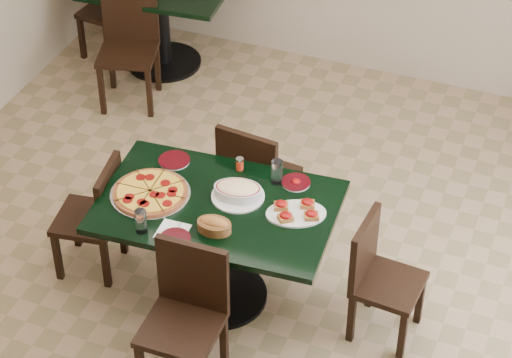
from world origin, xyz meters
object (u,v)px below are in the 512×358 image
at_px(chair_far, 254,176).
at_px(chair_near, 187,309).
at_px(main_table, 218,228).
at_px(pepperoni_pizza, 150,192).
at_px(lasagna_casserole, 238,191).
at_px(bread_basket, 214,225).
at_px(back_table, 161,8).
at_px(bruschetta_platter, 296,212).
at_px(chair_left, 97,213).
at_px(chair_right, 378,273).
at_px(back_chair_left, 114,7).
at_px(back_chair_near, 129,39).

height_order(chair_far, chair_near, chair_far).
xyz_separation_m(main_table, pepperoni_pizza, (-0.40, -0.06, 0.20)).
distance_m(chair_far, lasagna_casserole, 0.60).
bearing_deg(bread_basket, pepperoni_pizza, 158.71).
distance_m(main_table, bread_basket, 0.32).
height_order(back_table, chair_far, chair_far).
xyz_separation_m(lasagna_casserole, bread_basket, (-0.01, -0.32, -0.01)).
distance_m(main_table, bruschetta_platter, 0.50).
bearing_deg(bruschetta_platter, chair_left, 159.46).
bearing_deg(chair_far, lasagna_casserole, 106.99).
distance_m(back_table, bread_basket, 3.01).
height_order(back_table, chair_left, chair_left).
height_order(chair_near, chair_right, chair_near).
xyz_separation_m(main_table, back_chair_left, (-1.91, 2.30, -0.10)).
height_order(chair_near, back_chair_left, chair_near).
distance_m(main_table, chair_right, 0.97).
height_order(main_table, back_chair_left, back_chair_left).
bearing_deg(main_table, chair_right, 2.16).
height_order(chair_right, bread_basket, bread_basket).
xyz_separation_m(pepperoni_pizza, bruschetta_platter, (0.85, 0.14, 0.01)).
distance_m(back_table, lasagna_casserole, 2.75).
bearing_deg(pepperoni_pizza, bread_basket, -17.76).
height_order(chair_left, back_chair_left, back_chair_left).
relative_size(back_chair_left, pepperoni_pizza, 1.78).
xyz_separation_m(back_chair_near, bread_basket, (1.60, -2.03, 0.27)).
relative_size(back_table, chair_right, 1.49).
bearing_deg(chair_left, pepperoni_pizza, 75.76).
bearing_deg(back_table, lasagna_casserole, -59.35).
xyz_separation_m(chair_far, back_chair_left, (-1.90, 1.69, -0.03)).
distance_m(chair_left, back_chair_left, 2.58).
bearing_deg(main_table, bread_basket, -74.92).
bearing_deg(back_table, chair_left, -78.31).
relative_size(chair_left, pepperoni_pizza, 1.73).
distance_m(main_table, chair_near, 0.61).
height_order(back_table, pepperoni_pizza, pepperoni_pizza).
relative_size(chair_far, pepperoni_pizza, 1.90).
bearing_deg(bruschetta_platter, chair_far, 105.72).
xyz_separation_m(chair_right, back_chair_near, (-2.48, 1.71, 0.07)).
distance_m(chair_left, bruschetta_platter, 1.30).
distance_m(back_chair_near, bruschetta_platter, 2.64).
distance_m(chair_near, back_chair_near, 2.89).
relative_size(pepperoni_pizza, bread_basket, 2.29).
relative_size(back_table, pepperoni_pizza, 2.53).
bearing_deg(chair_near, main_table, 95.23).
height_order(chair_near, lasagna_casserole, chair_near).
distance_m(chair_far, back_chair_near, 1.93).
height_order(back_chair_left, lasagna_casserole, lasagna_casserole).
bearing_deg(back_chair_left, chair_right, 59.31).
distance_m(back_table, back_chair_left, 0.42).
height_order(chair_left, pepperoni_pizza, chair_left).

